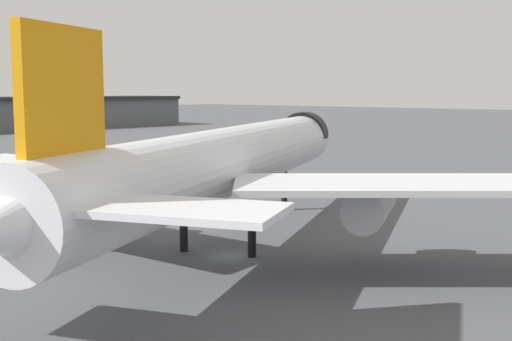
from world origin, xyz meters
name	(u,v)px	position (x,y,z in m)	size (l,w,h in m)	color
ground	(231,257)	(0.00, 0.00, 0.00)	(900.00, 900.00, 0.00)	#4C4F54
airliner_near_gate	(227,163)	(2.28, 2.60, 7.79)	(64.02, 57.42, 17.70)	silver
service_truck_front	(177,174)	(26.40, 35.98, 1.59)	(5.47, 5.56, 3.00)	black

